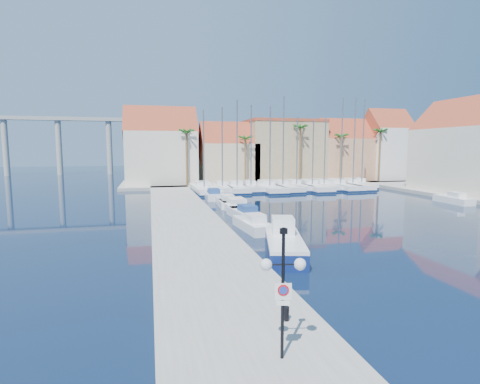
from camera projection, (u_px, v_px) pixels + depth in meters
name	position (u px, v px, depth m)	size (l,w,h in m)	color
ground	(351.00, 257.00, 23.20)	(260.00, 260.00, 0.00)	black
quay_west	(185.00, 219.00, 34.11)	(6.00, 77.00, 0.50)	gray
shore_north	(268.00, 182.00, 71.84)	(54.00, 16.00, 0.50)	gray
lamp_post	(283.00, 274.00, 10.79)	(1.32, 0.53, 3.94)	black
bollard	(286.00, 314.00, 13.48)	(0.21, 0.21, 0.51)	black
fishing_boat	(284.00, 244.00, 23.40)	(3.73, 6.73, 2.24)	navy
motorboat_west_0	(253.00, 224.00, 30.63)	(2.25, 5.65, 1.40)	white
motorboat_west_1	(246.00, 213.00, 35.61)	(2.50, 6.10, 1.40)	white
motorboat_west_2	(235.00, 205.00, 40.63)	(2.44, 7.45, 1.40)	white
motorboat_west_3	(227.00, 202.00, 43.59)	(2.32, 6.23, 1.40)	white
motorboat_west_4	(213.00, 195.00, 49.88)	(2.37, 6.54, 1.40)	white
motorboat_west_5	(214.00, 191.00, 54.17)	(3.14, 7.65, 1.40)	white
motorboat_east_1	(454.00, 199.00, 45.61)	(1.83, 5.24, 1.40)	white
sailboat_0	(203.00, 189.00, 56.77)	(3.39, 11.63, 12.30)	white
sailboat_1	(222.00, 188.00, 57.62)	(2.66, 8.72, 12.77)	white
sailboat_2	(236.00, 188.00, 58.21)	(3.61, 10.92, 13.89)	white
sailboat_3	(250.00, 187.00, 59.15)	(2.69, 9.29, 13.27)	white
sailboat_4	(268.00, 187.00, 58.75)	(3.58, 11.92, 13.07)	white
sailboat_5	(281.00, 187.00, 59.51)	(3.86, 11.59, 14.58)	white
sailboat_6	(295.00, 186.00, 60.51)	(2.88, 9.50, 11.56)	white
sailboat_7	(310.00, 187.00, 60.28)	(3.15, 11.63, 11.13)	white
sailboat_8	(322.00, 186.00, 61.45)	(3.26, 9.59, 11.52)	white
sailboat_9	(338.00, 185.00, 61.70)	(3.09, 11.65, 14.65)	white
sailboat_10	(351.00, 185.00, 62.41)	(3.56, 11.34, 14.81)	white
sailboat_11	(360.00, 184.00, 63.94)	(2.43, 8.18, 14.77)	white
building_0	(161.00, 149.00, 65.49)	(12.30, 9.00, 13.50)	beige
building_1	(228.00, 156.00, 68.42)	(10.30, 8.00, 11.00)	#C6AF8B
building_2	(283.00, 150.00, 71.84)	(14.20, 10.20, 11.50)	#9B845F
building_3	(342.00, 152.00, 73.72)	(10.30, 8.00, 12.00)	tan
building_4	(386.00, 147.00, 74.72)	(8.30, 8.00, 14.00)	white
building_6	(468.00, 149.00, 53.07)	(9.00, 14.30, 13.50)	beige
palm_0	(186.00, 134.00, 61.29)	(2.60, 2.60, 10.15)	brown
palm_1	(245.00, 140.00, 63.73)	(2.60, 2.60, 9.15)	brown
palm_2	(300.00, 129.00, 65.84)	(2.60, 2.60, 11.15)	brown
palm_3	(341.00, 138.00, 67.87)	(2.60, 2.60, 9.65)	brown
palm_4	(380.00, 133.00, 69.63)	(2.60, 2.60, 10.65)	brown
viaduct	(36.00, 134.00, 92.07)	(48.00, 2.20, 14.45)	#9E9E99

